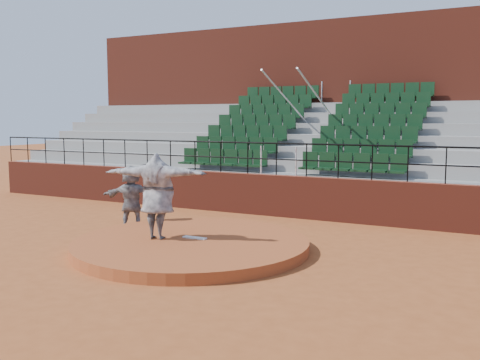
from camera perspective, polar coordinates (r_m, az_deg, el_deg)
name	(u,v)px	position (r m, az deg, el deg)	size (l,w,h in m)	color
ground	(191,250)	(12.69, -5.20, -7.45)	(90.00, 90.00, 0.00)	#984B22
pitchers_mound	(191,245)	(12.66, -5.21, -6.90)	(5.50, 5.50, 0.25)	#9E4A23
pitching_rubber	(195,238)	(12.75, -4.85, -6.16)	(0.60, 0.15, 0.03)	white
boundary_wall	(276,196)	(16.92, 3.87, -1.66)	(24.00, 0.30, 1.30)	maroon
wall_railing	(276,152)	(16.78, 3.91, 3.01)	(24.04, 0.05, 1.03)	black
seating_deck	(315,162)	(20.21, 7.98, 1.89)	(24.00, 5.97, 4.63)	gray
press_box_facade	(346,107)	(23.92, 11.21, 7.60)	(24.00, 3.00, 7.10)	maroon
pitcher	(157,196)	(12.67, -8.82, -1.70)	(2.49, 0.68, 2.02)	black
fielder	(132,197)	(15.19, -11.49, -1.80)	(1.65, 0.53, 1.78)	black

